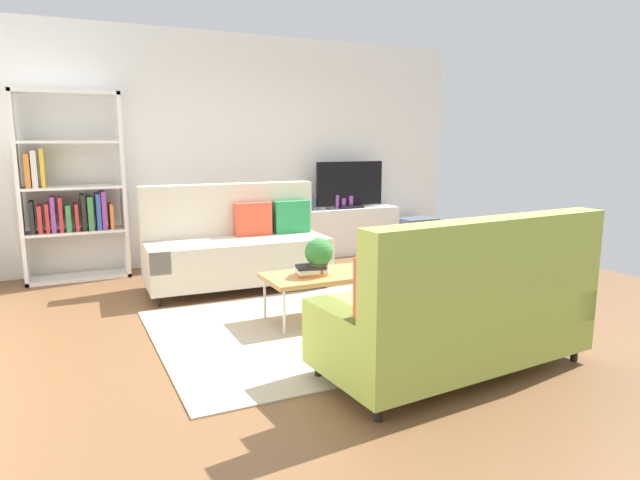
% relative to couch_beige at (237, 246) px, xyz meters
% --- Properties ---
extents(ground_plane, '(7.68, 7.68, 0.00)m').
position_rel_couch_beige_xyz_m(ground_plane, '(0.48, -1.38, -0.45)').
color(ground_plane, brown).
extents(wall_far, '(6.40, 0.12, 2.90)m').
position_rel_couch_beige_xyz_m(wall_far, '(0.48, 1.42, 1.00)').
color(wall_far, white).
rests_on(wall_far, ground_plane).
extents(area_rug, '(2.90, 2.20, 0.01)m').
position_rel_couch_beige_xyz_m(area_rug, '(0.33, -1.62, -0.44)').
color(area_rug, tan).
rests_on(area_rug, ground_plane).
extents(couch_beige, '(1.93, 0.91, 1.10)m').
position_rel_couch_beige_xyz_m(couch_beige, '(0.00, 0.00, 0.00)').
color(couch_beige, beige).
rests_on(couch_beige, ground_plane).
extents(couch_green, '(1.96, 0.98, 1.10)m').
position_rel_couch_beige_xyz_m(couch_green, '(0.67, -2.84, -0.01)').
color(couch_green, '#A3BC4C').
rests_on(couch_green, ground_plane).
extents(coffee_table, '(1.10, 0.56, 0.42)m').
position_rel_couch_beige_xyz_m(coffee_table, '(0.38, -1.42, -0.05)').
color(coffee_table, '#B7844C').
rests_on(coffee_table, ground_plane).
extents(tv_console, '(1.40, 0.44, 0.64)m').
position_rel_couch_beige_xyz_m(tv_console, '(1.95, 1.08, -0.13)').
color(tv_console, silver).
rests_on(tv_console, ground_plane).
extents(tv, '(1.00, 0.20, 0.64)m').
position_rel_couch_beige_xyz_m(tv, '(1.95, 1.06, 0.51)').
color(tv, black).
rests_on(tv, tv_console).
extents(bookshelf, '(1.10, 0.36, 2.10)m').
position_rel_couch_beige_xyz_m(bookshelf, '(-1.58, 1.10, 0.54)').
color(bookshelf, white).
rests_on(bookshelf, ground_plane).
extents(storage_trunk, '(0.52, 0.40, 0.44)m').
position_rel_couch_beige_xyz_m(storage_trunk, '(3.05, 0.98, -0.23)').
color(storage_trunk, '#4C5666').
rests_on(storage_trunk, ground_plane).
extents(potted_plant, '(0.24, 0.24, 0.32)m').
position_rel_couch_beige_xyz_m(potted_plant, '(0.29, -1.45, 0.15)').
color(potted_plant, brown).
rests_on(potted_plant, coffee_table).
extents(table_book_0, '(0.28, 0.23, 0.03)m').
position_rel_couch_beige_xyz_m(table_book_0, '(0.22, -1.44, -0.01)').
color(table_book_0, orange).
rests_on(table_book_0, coffee_table).
extents(table_book_1, '(0.26, 0.20, 0.04)m').
position_rel_couch_beige_xyz_m(table_book_1, '(0.22, -1.44, 0.02)').
color(table_book_1, silver).
rests_on(table_book_1, table_book_0).
extents(table_book_2, '(0.27, 0.23, 0.03)m').
position_rel_couch_beige_xyz_m(table_book_2, '(0.22, -1.44, 0.05)').
color(table_book_2, '#262626').
rests_on(table_book_2, table_book_1).
extents(vase_0, '(0.12, 0.12, 0.20)m').
position_rel_couch_beige_xyz_m(vase_0, '(1.37, 1.13, 0.29)').
color(vase_0, '#4C72B2').
rests_on(vase_0, tv_console).
extents(vase_1, '(0.14, 0.14, 0.15)m').
position_rel_couch_beige_xyz_m(vase_1, '(1.55, 1.13, 0.27)').
color(vase_1, silver).
rests_on(vase_1, tv_console).
extents(bottle_0, '(0.05, 0.05, 0.19)m').
position_rel_couch_beige_xyz_m(bottle_0, '(1.75, 1.04, 0.29)').
color(bottle_0, purple).
rests_on(bottle_0, tv_console).
extents(bottle_1, '(0.06, 0.06, 0.14)m').
position_rel_couch_beige_xyz_m(bottle_1, '(1.85, 1.04, 0.26)').
color(bottle_1, purple).
rests_on(bottle_1, tv_console).
extents(bottle_2, '(0.06, 0.06, 0.17)m').
position_rel_couch_beige_xyz_m(bottle_2, '(1.96, 1.04, 0.28)').
color(bottle_2, purple).
rests_on(bottle_2, tv_console).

